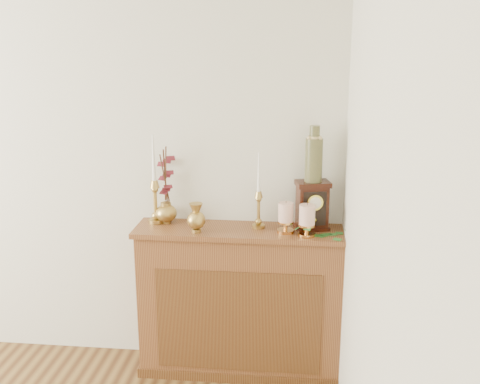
# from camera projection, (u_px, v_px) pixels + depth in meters

# --- Properties ---
(console_shelf) EXTENTS (1.24, 0.34, 0.93)m
(console_shelf) POSITION_uv_depth(u_px,v_px,m) (240.00, 305.00, 3.41)
(console_shelf) COLOR brown
(console_shelf) RESTS_ON ground
(candlestick_left) EXTENTS (0.09, 0.09, 0.54)m
(candlestick_left) POSITION_uv_depth(u_px,v_px,m) (155.00, 195.00, 3.34)
(candlestick_left) COLOR tan
(candlestick_left) RESTS_ON console_shelf
(candlestick_center) EXTENTS (0.07, 0.07, 0.45)m
(candlestick_center) POSITION_uv_depth(u_px,v_px,m) (259.00, 204.00, 3.26)
(candlestick_center) COLOR tan
(candlestick_center) RESTS_ON console_shelf
(bud_vase) EXTENTS (0.11, 0.11, 0.17)m
(bud_vase) POSITION_uv_depth(u_px,v_px,m) (196.00, 218.00, 3.20)
(bud_vase) COLOR tan
(bud_vase) RESTS_ON console_shelf
(ginger_jar) EXTENTS (0.20, 0.21, 0.48)m
(ginger_jar) POSITION_uv_depth(u_px,v_px,m) (167.00, 187.00, 3.36)
(ginger_jar) COLOR tan
(ginger_jar) RESTS_ON console_shelf
(pillar_candle_left) EXTENTS (0.10, 0.10, 0.19)m
(pillar_candle_left) POSITION_uv_depth(u_px,v_px,m) (286.00, 216.00, 3.19)
(pillar_candle_left) COLOR #D19049
(pillar_candle_left) RESTS_ON console_shelf
(pillar_candle_right) EXTENTS (0.10, 0.10, 0.19)m
(pillar_candle_right) POSITION_uv_depth(u_px,v_px,m) (307.00, 219.00, 3.13)
(pillar_candle_right) COLOR #D19049
(pillar_candle_right) RESTS_ON console_shelf
(ivy_garland) EXTENTS (0.41, 0.17, 0.07)m
(ivy_garland) POSITION_uv_depth(u_px,v_px,m) (323.00, 234.00, 3.15)
(ivy_garland) COLOR #2D702A
(ivy_garland) RESTS_ON console_shelf
(mantel_clock) EXTENTS (0.22, 0.17, 0.29)m
(mantel_clock) POSITION_uv_depth(u_px,v_px,m) (312.00, 206.00, 3.24)
(mantel_clock) COLOR #33140A
(mantel_clock) RESTS_ON console_shelf
(ceramic_vase) EXTENTS (0.10, 0.10, 0.32)m
(ceramic_vase) POSITION_uv_depth(u_px,v_px,m) (314.00, 157.00, 3.17)
(ceramic_vase) COLOR #1A3527
(ceramic_vase) RESTS_ON mantel_clock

